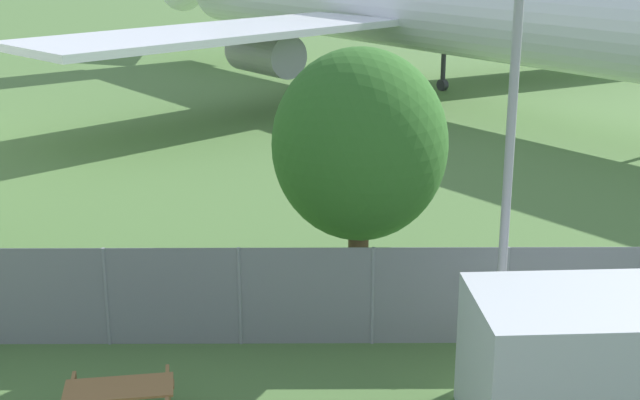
# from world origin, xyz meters

# --- Properties ---
(perimeter_fence) EXTENTS (56.07, 0.07, 1.98)m
(perimeter_fence) POSITION_xyz_m (-0.00, 10.01, 0.99)
(perimeter_fence) COLOR gray
(perimeter_fence) RESTS_ON ground
(airplane) EXTENTS (33.20, 39.57, 12.37)m
(airplane) POSITION_xyz_m (6.72, 35.73, 4.25)
(airplane) COLOR silver
(airplane) RESTS_ON ground
(portable_cabin) EXTENTS (4.75, 2.63, 2.30)m
(portable_cabin) POSITION_xyz_m (6.20, 6.84, 1.15)
(portable_cabin) COLOR silver
(portable_cabin) RESTS_ON ground
(tree_near_hangar) EXTENTS (3.42, 3.42, 5.60)m
(tree_near_hangar) POSITION_xyz_m (2.31, 11.04, 3.70)
(tree_near_hangar) COLOR #4C3823
(tree_near_hangar) RESTS_ON ground
(light_mast) EXTENTS (0.44, 0.44, 8.06)m
(light_mast) POSITION_xyz_m (4.70, 8.73, 4.90)
(light_mast) COLOR #99999E
(light_mast) RESTS_ON ground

